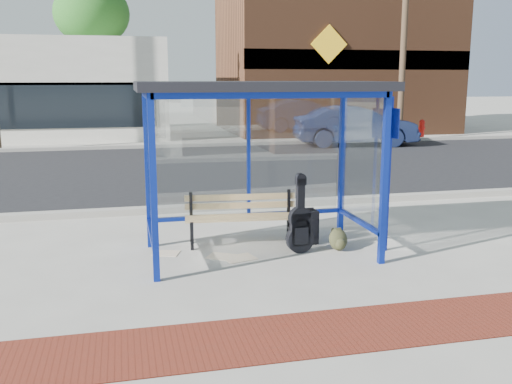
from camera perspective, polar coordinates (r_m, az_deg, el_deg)
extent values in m
plane|color=#B2ADA0|center=(8.15, 0.42, -6.27)|extent=(120.00, 120.00, 0.00)
cube|color=maroon|center=(5.83, 6.65, -13.74)|extent=(60.00, 1.00, 0.01)
cube|color=gray|center=(10.88, -3.19, -1.45)|extent=(60.00, 0.25, 0.12)
cube|color=black|center=(15.85, -6.43, 2.34)|extent=(60.00, 10.00, 0.00)
cube|color=gray|center=(20.87, -8.13, 4.62)|extent=(60.00, 0.25, 0.12)
cube|color=#B2ADA0|center=(22.76, -8.57, 5.02)|extent=(60.00, 4.00, 0.01)
cube|color=navy|center=(6.93, -10.20, 0.21)|extent=(0.08, 0.08, 2.30)
cube|color=navy|center=(7.69, 12.72, 1.20)|extent=(0.08, 0.08, 2.30)
cube|color=navy|center=(8.41, -10.78, 2.14)|extent=(0.08, 0.08, 2.30)
cube|color=navy|center=(9.04, 8.59, 2.85)|extent=(0.08, 0.08, 2.30)
cube|color=navy|center=(8.50, -0.77, 9.95)|extent=(3.00, 0.08, 0.08)
cube|color=navy|center=(7.05, 1.91, 9.66)|extent=(3.00, 0.08, 0.08)
cube|color=navy|center=(7.56, -10.83, 9.58)|extent=(0.08, 1.50, 0.08)
cube|color=navy|center=(8.26, 10.76, 9.72)|extent=(0.08, 1.50, 0.08)
cube|color=navy|center=(8.75, -0.73, -2.32)|extent=(3.00, 0.08, 0.06)
cube|color=navy|center=(7.83, -10.32, -4.14)|extent=(0.08, 1.50, 0.06)
cube|color=navy|center=(8.51, 10.30, -2.90)|extent=(0.08, 1.50, 0.06)
cube|color=navy|center=(8.57, -0.75, 3.86)|extent=(0.05, 0.05, 1.90)
cube|color=silver|center=(8.58, -0.75, 3.60)|extent=(2.84, 0.01, 1.82)
cube|color=silver|center=(7.64, -10.56, 2.45)|extent=(0.02, 1.34, 1.82)
cube|color=silver|center=(8.33, 10.52, 3.18)|extent=(0.02, 1.34, 1.82)
cube|color=black|center=(7.77, 0.45, 10.56)|extent=(3.30, 1.80, 0.12)
cube|color=#59331E|center=(27.85, 7.63, 12.77)|extent=(10.00, 7.00, 6.40)
cube|color=black|center=(24.66, 10.54, 12.88)|extent=(10.00, 0.10, 0.80)
cube|color=yellow|center=(24.03, 7.31, 14.45)|extent=(1.56, 0.06, 1.56)
cylinder|color=#4C3826|center=(29.57, -15.80, 11.00)|extent=(0.36, 0.36, 5.00)
ellipsoid|color=#1A5819|center=(29.73, -16.12, 16.79)|extent=(3.60, 3.60, 3.06)
cylinder|color=#4C3826|center=(32.84, 12.88, 11.14)|extent=(0.36, 0.36, 5.00)
ellipsoid|color=#1A5819|center=(32.98, 13.12, 16.35)|extent=(3.60, 3.60, 3.06)
cylinder|color=#4C3826|center=(23.64, 14.57, 14.73)|extent=(0.24, 0.24, 8.00)
cube|color=black|center=(8.35, -6.42, -4.40)|extent=(0.05, 0.05, 0.42)
cube|color=black|center=(8.66, -6.50, -2.56)|extent=(0.05, 0.05, 0.79)
cube|color=black|center=(8.53, -6.44, -4.07)|extent=(0.08, 0.38, 0.05)
cube|color=black|center=(8.51, 3.71, -4.05)|extent=(0.05, 0.05, 0.42)
cube|color=black|center=(8.81, 3.27, -2.26)|extent=(0.05, 0.05, 0.79)
cube|color=black|center=(8.68, 3.48, -3.74)|extent=(0.08, 0.38, 0.05)
cube|color=tan|center=(8.37, -1.33, -2.80)|extent=(1.68, 0.25, 0.03)
cube|color=tan|center=(8.47, -1.41, -2.64)|extent=(1.68, 0.25, 0.03)
cube|color=tan|center=(8.57, -1.48, -2.47)|extent=(1.68, 0.25, 0.03)
cube|color=tan|center=(8.67, -1.55, -2.31)|extent=(1.68, 0.25, 0.03)
cube|color=tan|center=(8.67, -1.58, -1.35)|extent=(1.68, 0.19, 0.09)
cube|color=tan|center=(8.65, -1.59, -0.51)|extent=(1.68, 0.19, 0.09)
cylinder|color=black|center=(8.21, 4.40, -4.72)|extent=(0.40, 0.14, 0.40)
cylinder|color=black|center=(8.13, 4.43, -2.62)|extent=(0.34, 0.13, 0.33)
cube|color=black|center=(8.17, 4.41, -3.71)|extent=(0.29, 0.13, 0.47)
cube|color=black|center=(8.06, 4.46, -0.40)|extent=(0.11, 0.10, 0.47)
cube|color=black|center=(8.02, 4.49, 1.05)|extent=(0.15, 0.10, 0.09)
cube|color=black|center=(8.63, 5.10, -3.52)|extent=(0.32, 0.21, 0.50)
cylinder|color=black|center=(8.65, 4.33, -5.10)|extent=(0.05, 0.18, 0.05)
cylinder|color=black|center=(8.73, 5.81, -4.97)|extent=(0.05, 0.18, 0.05)
cube|color=black|center=(8.56, 5.14, -1.72)|extent=(0.20, 0.04, 0.04)
cube|color=black|center=(8.53, 5.34, -3.61)|extent=(0.26, 0.02, 0.27)
ellipsoid|color=#2D2E19|center=(8.40, 8.22, -4.71)|extent=(0.28, 0.20, 0.32)
ellipsoid|color=#2D2E19|center=(8.32, 8.48, -5.18)|extent=(0.16, 0.11, 0.17)
cube|color=#2D2E19|center=(8.37, 8.20, -3.67)|extent=(0.09, 0.04, 0.03)
cube|color=navy|center=(8.29, 12.99, 1.62)|extent=(0.08, 0.08, 2.22)
cube|color=navy|center=(8.23, 13.42, 6.72)|extent=(0.11, 0.27, 0.42)
cube|color=white|center=(8.30, -8.98, -6.06)|extent=(0.44, 0.39, 0.01)
cube|color=white|center=(7.99, -1.65, -6.62)|extent=(0.50, 0.44, 0.01)
cube|color=white|center=(8.07, -3.41, -6.46)|extent=(0.50, 0.47, 0.01)
imported|color=#192346|center=(21.41, 9.92, 6.54)|extent=(4.59, 2.08, 1.46)
cylinder|color=#AD110C|center=(24.65, 16.23, 5.90)|extent=(0.21, 0.21, 0.63)
sphere|color=#AD110C|center=(24.63, 16.28, 6.71)|extent=(0.23, 0.23, 0.23)
cylinder|color=#AD110C|center=(24.64, 16.25, 6.15)|extent=(0.35, 0.23, 0.11)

